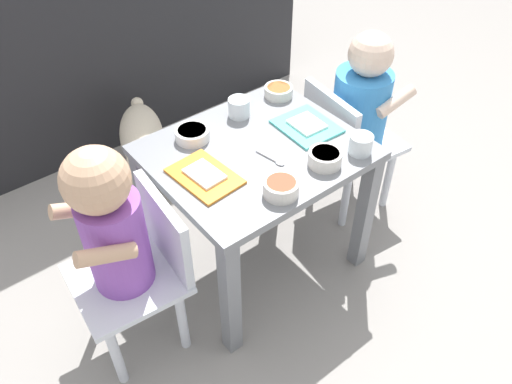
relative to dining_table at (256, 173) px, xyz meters
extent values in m
plane|color=gray|center=(0.00, 0.00, -0.39)|extent=(7.00, 7.00, 0.00)
cube|color=#232326|center=(0.00, 1.08, 0.12)|extent=(1.85, 0.40, 1.03)
cube|color=slate|center=(0.00, 0.00, 0.08)|extent=(0.59, 0.50, 0.03)
cube|color=slate|center=(-0.27, -0.22, -0.16)|extent=(0.04, 0.04, 0.45)
cube|color=slate|center=(0.27, -0.22, -0.16)|extent=(0.04, 0.04, 0.45)
cube|color=slate|center=(-0.27, 0.22, -0.16)|extent=(0.04, 0.04, 0.45)
cube|color=slate|center=(0.27, 0.22, -0.16)|extent=(0.04, 0.04, 0.45)
cube|color=silver|center=(-0.47, -0.03, -0.11)|extent=(0.30, 0.30, 0.02)
cube|color=silver|center=(-0.34, -0.04, 0.01)|extent=(0.05, 0.27, 0.22)
cylinder|color=purple|center=(-0.47, -0.03, 0.04)|extent=(0.16, 0.16, 0.28)
sphere|color=tan|center=(-0.48, -0.03, 0.25)|extent=(0.16, 0.16, 0.16)
cylinder|color=silver|center=(-0.56, 0.08, -0.26)|extent=(0.03, 0.03, 0.27)
cylinder|color=silver|center=(-0.57, -0.12, -0.26)|extent=(0.03, 0.03, 0.27)
cylinder|color=silver|center=(-0.36, 0.07, -0.26)|extent=(0.03, 0.03, 0.27)
cylinder|color=silver|center=(-0.38, -0.13, -0.26)|extent=(0.03, 0.03, 0.27)
cylinder|color=tan|center=(-0.51, 0.07, 0.10)|extent=(0.15, 0.05, 0.09)
cylinder|color=tan|center=(-0.52, -0.11, 0.10)|extent=(0.15, 0.05, 0.09)
cube|color=silver|center=(0.47, 0.02, -0.11)|extent=(0.31, 0.31, 0.02)
cube|color=silver|center=(0.34, 0.04, 0.01)|extent=(0.06, 0.27, 0.22)
cylinder|color=#388CD8|center=(0.47, 0.02, 0.03)|extent=(0.19, 0.19, 0.26)
sphere|color=beige|center=(0.48, 0.02, 0.22)|extent=(0.15, 0.15, 0.15)
cylinder|color=silver|center=(0.55, -0.09, -0.26)|extent=(0.03, 0.03, 0.27)
cylinder|color=silver|center=(0.58, 0.11, -0.26)|extent=(0.03, 0.03, 0.27)
cylinder|color=silver|center=(0.35, -0.07, -0.26)|extent=(0.03, 0.03, 0.27)
cylinder|color=silver|center=(0.38, 0.13, -0.26)|extent=(0.03, 0.03, 0.27)
cylinder|color=beige|center=(0.50, -0.09, 0.09)|extent=(0.15, 0.06, 0.09)
cylinder|color=beige|center=(0.53, 0.12, 0.09)|extent=(0.15, 0.06, 0.09)
ellipsoid|color=beige|center=(-0.07, 0.63, -0.19)|extent=(0.31, 0.41, 0.16)
sphere|color=beige|center=(-0.16, 0.43, -0.15)|extent=(0.12, 0.12, 0.12)
sphere|color=black|center=(-0.18, 0.39, -0.15)|extent=(0.06, 0.06, 0.06)
torus|color=green|center=(-0.14, 0.46, -0.16)|extent=(0.11, 0.07, 0.11)
sphere|color=beige|center=(0.01, 0.79, -0.16)|extent=(0.05, 0.05, 0.05)
cylinder|color=beige|center=(-0.16, 0.55, -0.32)|extent=(0.04, 0.04, 0.13)
cylinder|color=beige|center=(-0.07, 0.51, -0.32)|extent=(0.04, 0.04, 0.13)
cylinder|color=beige|center=(-0.07, 0.74, -0.32)|extent=(0.04, 0.04, 0.13)
cylinder|color=beige|center=(0.02, 0.70, -0.32)|extent=(0.04, 0.04, 0.13)
cube|color=orange|center=(-0.19, -0.01, 0.09)|extent=(0.15, 0.20, 0.01)
cube|color=white|center=(-0.19, -0.01, 0.10)|extent=(0.08, 0.11, 0.01)
cube|color=#4CC6BC|center=(0.19, -0.01, 0.09)|extent=(0.16, 0.18, 0.01)
cube|color=white|center=(0.19, -0.01, 0.10)|extent=(0.09, 0.10, 0.01)
cylinder|color=white|center=(0.06, 0.17, 0.12)|extent=(0.07, 0.07, 0.06)
cylinder|color=silver|center=(0.06, 0.17, 0.10)|extent=(0.06, 0.06, 0.03)
cylinder|color=white|center=(0.22, -0.20, 0.12)|extent=(0.07, 0.07, 0.06)
cylinder|color=silver|center=(0.22, -0.20, 0.10)|extent=(0.06, 0.06, 0.03)
cylinder|color=silver|center=(0.11, -0.17, 0.11)|extent=(0.09, 0.09, 0.04)
cylinder|color=#D84C33|center=(0.11, -0.17, 0.13)|extent=(0.08, 0.08, 0.01)
cylinder|color=silver|center=(0.23, 0.18, 0.11)|extent=(0.09, 0.09, 0.03)
cylinder|color=#B26633|center=(0.23, 0.18, 0.12)|extent=(0.08, 0.08, 0.01)
cylinder|color=white|center=(-0.12, 0.15, 0.11)|extent=(0.10, 0.10, 0.03)
cylinder|color=#4C8C33|center=(-0.12, 0.15, 0.12)|extent=(0.08, 0.08, 0.01)
cylinder|color=silver|center=(-0.07, -0.19, 0.11)|extent=(0.09, 0.09, 0.04)
cylinder|color=#D84C33|center=(-0.07, -0.19, 0.13)|extent=(0.08, 0.08, 0.01)
cylinder|color=silver|center=(0.00, -0.05, 0.09)|extent=(0.02, 0.07, 0.01)
ellipsoid|color=silver|center=(0.01, -0.09, 0.09)|extent=(0.02, 0.03, 0.01)
camera|label=1|loc=(-0.74, -0.93, 1.01)|focal=36.64mm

